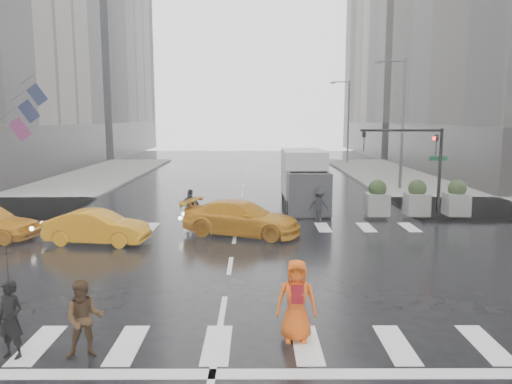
{
  "coord_description": "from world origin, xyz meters",
  "views": [
    {
      "loc": [
        0.84,
        -16.49,
        5.01
      ],
      "look_at": [
        0.89,
        2.0,
        2.25
      ],
      "focal_mm": 35.0,
      "sensor_mm": 36.0,
      "label": 1
    }
  ],
  "objects_px": {
    "traffic_signal_pole": "(420,155)",
    "pedestrian_orange": "(296,300)",
    "taxi_mid": "(97,227)",
    "box_truck": "(305,178)",
    "pedestrian_brown": "(84,319)"
  },
  "relations": [
    {
      "from": "traffic_signal_pole",
      "to": "pedestrian_orange",
      "type": "xyz_separation_m",
      "value": [
        -7.23,
        -13.77,
        -2.27
      ]
    },
    {
      "from": "taxi_mid",
      "to": "box_truck",
      "type": "distance_m",
      "value": 12.0
    },
    {
      "from": "traffic_signal_pole",
      "to": "pedestrian_brown",
      "type": "xyz_separation_m",
      "value": [
        -11.75,
        -14.55,
        -2.38
      ]
    },
    {
      "from": "pedestrian_orange",
      "to": "taxi_mid",
      "type": "relative_size",
      "value": 0.46
    },
    {
      "from": "traffic_signal_pole",
      "to": "box_truck",
      "type": "bearing_deg",
      "value": 152.36
    },
    {
      "from": "pedestrian_orange",
      "to": "box_truck",
      "type": "bearing_deg",
      "value": 86.43
    },
    {
      "from": "pedestrian_orange",
      "to": "box_truck",
      "type": "xyz_separation_m",
      "value": [
        1.82,
        16.6,
        0.77
      ]
    },
    {
      "from": "traffic_signal_pole",
      "to": "pedestrian_brown",
      "type": "relative_size",
      "value": 2.69
    },
    {
      "from": "pedestrian_brown",
      "to": "taxi_mid",
      "type": "xyz_separation_m",
      "value": [
        -2.73,
        9.58,
        -0.16
      ]
    },
    {
      "from": "pedestrian_orange",
      "to": "box_truck",
      "type": "distance_m",
      "value": 16.72
    },
    {
      "from": "pedestrian_brown",
      "to": "taxi_mid",
      "type": "relative_size",
      "value": 0.41
    },
    {
      "from": "pedestrian_orange",
      "to": "taxi_mid",
      "type": "height_order",
      "value": "pedestrian_orange"
    },
    {
      "from": "taxi_mid",
      "to": "box_truck",
      "type": "xyz_separation_m",
      "value": [
        9.07,
        7.8,
        1.04
      ]
    },
    {
      "from": "pedestrian_brown",
      "to": "pedestrian_orange",
      "type": "bearing_deg",
      "value": -3.2
    },
    {
      "from": "pedestrian_brown",
      "to": "pedestrian_orange",
      "type": "height_order",
      "value": "pedestrian_orange"
    }
  ]
}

